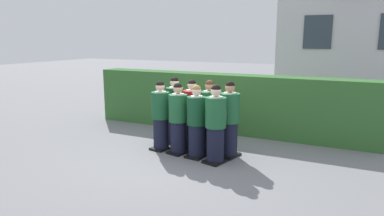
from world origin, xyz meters
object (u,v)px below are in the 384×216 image
object	(u,v)px
student_rear_row_0	(175,112)
student_in_red_blazer	(192,115)
student_rear_row_2	(209,118)
student_rear_row_3	(229,121)
student_front_row_3	(216,126)
student_front_row_0	(161,117)
student_front_row_1	(178,120)
student_front_row_2	(197,123)

from	to	relation	value
student_rear_row_0	student_in_red_blazer	xyz separation A→B (m)	(0.52, -0.09, -0.01)
student_rear_row_2	student_rear_row_3	xyz separation A→B (m)	(0.55, -0.16, 0.01)
student_front_row_3	student_in_red_blazer	distance (m)	1.20
student_front_row_0	student_in_red_blazer	distance (m)	0.76
student_front_row_0	student_front_row_1	bearing A→B (deg)	-9.06
student_in_red_blazer	student_rear_row_2	world-z (taller)	student_rear_row_2
student_front_row_2	student_front_row_3	xyz separation A→B (m)	(0.51, -0.14, 0.03)
student_front_row_1	student_rear_row_0	bearing A→B (deg)	124.32
student_front_row_3	student_rear_row_0	distance (m)	1.68
student_front_row_3	student_front_row_2	bearing A→B (deg)	164.99
student_in_red_blazer	student_rear_row_3	xyz separation A→B (m)	(1.05, -0.25, 0.02)
student_front_row_0	student_rear_row_2	distance (m)	1.15
student_front_row_0	student_rear_row_2	xyz separation A→B (m)	(1.09, 0.38, 0.02)
student_front_row_3	student_rear_row_3	world-z (taller)	student_rear_row_3
student_front_row_1	student_in_red_blazer	distance (m)	0.56
student_front_row_2	student_rear_row_2	xyz separation A→B (m)	(0.08, 0.53, 0.03)
student_front_row_3	student_rear_row_2	xyz separation A→B (m)	(-0.43, 0.66, 0.00)
student_rear_row_3	student_front_row_3	bearing A→B (deg)	-103.48
student_front_row_1	student_rear_row_2	size ratio (longest dim) A/B	0.97
student_front_row_1	student_front_row_3	bearing A→B (deg)	-11.25
student_front_row_2	student_in_red_blazer	bearing A→B (deg)	123.85
student_front_row_0	student_rear_row_0	size ratio (longest dim) A/B	0.97
student_front_row_2	student_front_row_3	world-z (taller)	student_front_row_3
student_in_red_blazer	student_front_row_1	bearing A→B (deg)	-98.11
student_rear_row_0	student_front_row_3	bearing A→B (deg)	-30.31
student_rear_row_0	student_rear_row_3	xyz separation A→B (m)	(1.57, -0.34, 0.01)
student_front_row_1	student_rear_row_0	world-z (taller)	student_rear_row_0
student_front_row_1	student_rear_row_2	distance (m)	0.74
student_rear_row_2	student_rear_row_3	world-z (taller)	student_rear_row_3
student_front_row_0	student_front_row_3	xyz separation A→B (m)	(1.52, -0.28, 0.02)
student_front_row_1	student_in_red_blazer	size ratio (longest dim) A/B	0.99
student_in_red_blazer	student_rear_row_2	bearing A→B (deg)	-10.84
student_front_row_1	student_rear_row_3	world-z (taller)	student_rear_row_3
student_front_row_0	student_front_row_3	bearing A→B (deg)	-10.51
student_front_row_2	student_rear_row_0	size ratio (longest dim) A/B	0.96
student_front_row_0	student_front_row_3	size ratio (longest dim) A/B	0.98
student_rear_row_2	student_front_row_0	bearing A→B (deg)	-160.67
student_front_row_1	student_front_row_2	bearing A→B (deg)	-7.28
student_front_row_1	student_in_red_blazer	bearing A→B (deg)	81.89
student_front_row_2	student_rear_row_3	bearing A→B (deg)	30.43
student_front_row_1	student_in_red_blazer	world-z (taller)	student_in_red_blazer
student_rear_row_0	student_rear_row_2	world-z (taller)	student_rear_row_0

